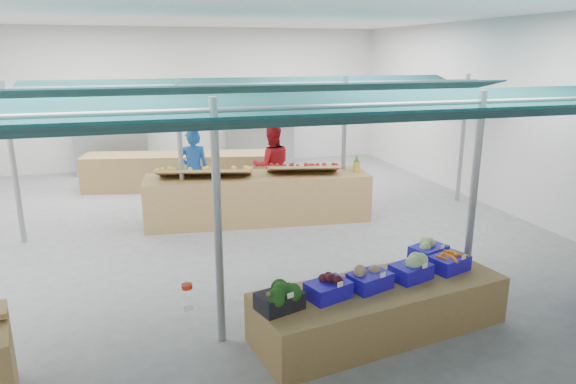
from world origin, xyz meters
name	(u,v)px	position (x,y,z in m)	size (l,w,h in m)	color
floor	(237,230)	(0.00, 0.00, 0.00)	(13.00, 13.00, 0.00)	slate
hall	(221,92)	(0.00, 1.44, 2.65)	(13.00, 13.00, 13.00)	silver
pole_grid	(300,156)	(0.75, -1.75, 1.81)	(10.00, 4.60, 3.00)	gray
awnings	(300,97)	(0.75, -1.75, 2.78)	(9.50, 7.08, 0.30)	#0A2A2B
back_shelving_left	(111,140)	(-2.50, 6.00, 1.00)	(2.00, 0.50, 2.00)	#B23F33
back_shelving_right	(261,133)	(2.00, 6.00, 1.00)	(2.00, 0.50, 2.00)	#B23F33
veg_counter	(380,308)	(0.98, -4.38, 0.32)	(3.28, 1.09, 0.64)	brown
fruit_counter	(258,198)	(0.56, 0.46, 0.50)	(4.65, 1.11, 1.00)	brown
far_counter	(184,171)	(-0.66, 3.67, 0.46)	(5.09, 1.02, 0.92)	brown
vendor_left	(194,171)	(-0.64, 1.56, 0.93)	(0.68, 0.44, 1.86)	#1A4FAB
vendor_right	(272,166)	(1.16, 1.56, 0.93)	(0.90, 0.70, 1.86)	#AB151E
crate_broccoli	(279,296)	(-0.42, -4.59, 0.80)	(0.58, 0.48, 0.35)	black
crate_beets	(328,287)	(0.21, -4.49, 0.77)	(0.58, 0.48, 0.29)	#1A10AF
crate_celeriac	(370,277)	(0.80, -4.40, 0.78)	(0.58, 0.48, 0.31)	#1A10AF
crate_cabbage	(411,267)	(1.43, -4.31, 0.80)	(0.58, 0.48, 0.35)	#1A10AF
crate_carrots	(449,262)	(2.06, -4.21, 0.75)	(0.58, 0.48, 0.29)	#1A10AF
sparrow	(272,296)	(-0.55, -4.72, 0.89)	(0.12, 0.09, 0.11)	brown
pole_ribbon	(187,288)	(-1.45, -4.68, 1.08)	(0.12, 0.12, 0.28)	red
apple_heap_yellow	(204,170)	(-0.55, 0.47, 1.16)	(2.01, 1.12, 0.27)	#997247
apple_heap_red	(303,167)	(1.48, 0.24, 1.16)	(1.62, 1.03, 0.27)	#997247
pineapple	(357,164)	(2.63, 0.10, 1.18)	(0.14, 0.14, 0.39)	#8C6019
crate_extra	(429,250)	(1.99, -3.81, 0.79)	(0.59, 0.51, 0.32)	#1A10AF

